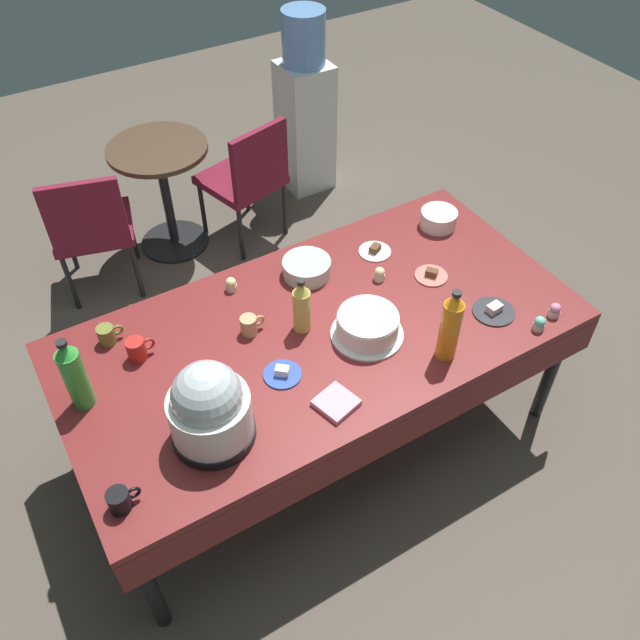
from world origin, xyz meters
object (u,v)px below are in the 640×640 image
at_px(frosted_layer_cake, 367,326).
at_px(soda_bottle_lime_soda, 74,375).
at_px(coffee_mug_red, 137,349).
at_px(glass_salad_bowl, 307,268).
at_px(cupcake_mint, 231,284).
at_px(coffee_mug_olive, 107,335).
at_px(dessert_plate_white, 375,251).
at_px(round_cafe_table, 163,179).
at_px(soda_bottle_orange_juice, 450,326).
at_px(potluck_table, 320,338).
at_px(cupcake_rose, 555,310).
at_px(cupcake_lemon, 379,274).
at_px(dessert_plate_coral, 431,275).
at_px(maroon_chair_left, 91,225).
at_px(maroon_chair_right, 248,175).
at_px(cupcake_vanilla, 539,324).
at_px(dessert_plate_cobalt, 282,373).
at_px(coffee_mug_black, 120,500).
at_px(ceramic_snack_bowl, 439,219).
at_px(coffee_mug_tan, 250,325).
at_px(slow_cooker, 209,408).
at_px(soda_bottle_ginger_ale, 302,307).
at_px(water_cooler, 305,109).

distance_m(frosted_layer_cake, soda_bottle_lime_soda, 1.16).
bearing_deg(coffee_mug_red, glass_salad_bowl, 6.31).
relative_size(cupcake_mint, coffee_mug_olive, 0.61).
bearing_deg(dessert_plate_white, round_cafe_table, 109.67).
bearing_deg(soda_bottle_orange_juice, potluck_table, 133.18).
distance_m(coffee_mug_olive, coffee_mug_red, 0.17).
bearing_deg(cupcake_rose, cupcake_lemon, 131.43).
height_order(dessert_plate_coral, cupcake_mint, cupcake_mint).
height_order(dessert_plate_coral, maroon_chair_left, maroon_chair_left).
bearing_deg(cupcake_lemon, cupcake_rose, -48.57).
bearing_deg(maroon_chair_left, soda_bottle_lime_soda, -105.64).
distance_m(cupcake_lemon, maroon_chair_right, 1.47).
xyz_separation_m(dessert_plate_white, cupcake_vanilla, (0.31, -0.78, 0.02)).
height_order(cupcake_lemon, round_cafe_table, cupcake_lemon).
bearing_deg(cupcake_vanilla, dessert_plate_cobalt, 162.47).
height_order(dessert_plate_white, dessert_plate_cobalt, dessert_plate_cobalt).
distance_m(glass_salad_bowl, coffee_mug_black, 1.33).
bearing_deg(coffee_mug_olive, cupcake_lemon, -12.20).
bearing_deg(coffee_mug_black, cupcake_vanilla, -3.32).
xyz_separation_m(ceramic_snack_bowl, cupcake_rose, (0.03, -0.77, -0.01)).
height_order(cupcake_vanilla, coffee_mug_tan, coffee_mug_tan).
bearing_deg(cupcake_vanilla, dessert_plate_coral, 110.10).
relative_size(slow_cooker, maroon_chair_right, 0.42).
bearing_deg(round_cafe_table, maroon_chair_left, -156.81).
bearing_deg(frosted_layer_cake, soda_bottle_ginger_ale, 140.14).
height_order(coffee_mug_black, maroon_chair_right, maroon_chair_right).
distance_m(potluck_table, frosted_layer_cake, 0.23).
distance_m(cupcake_rose, round_cafe_table, 2.46).
xyz_separation_m(frosted_layer_cake, maroon_chair_left, (-0.72, 1.71, -0.31)).
bearing_deg(coffee_mug_black, dessert_plate_white, 24.44).
relative_size(ceramic_snack_bowl, soda_bottle_lime_soda, 0.53).
relative_size(maroon_chair_left, round_cafe_table, 1.18).
distance_m(dessert_plate_cobalt, coffee_mug_tan, 0.28).
bearing_deg(cupcake_mint, coffee_mug_red, -160.81).
height_order(ceramic_snack_bowl, soda_bottle_ginger_ale, soda_bottle_ginger_ale).
bearing_deg(cupcake_lemon, maroon_chair_left, 123.68).
xyz_separation_m(ceramic_snack_bowl, water_cooler, (0.18, 1.65, -0.20)).
bearing_deg(slow_cooker, soda_bottle_ginger_ale, 29.44).
xyz_separation_m(slow_cooker, coffee_mug_tan, (0.35, 0.40, -0.12)).
relative_size(soda_bottle_ginger_ale, coffee_mug_red, 2.27).
bearing_deg(coffee_mug_olive, dessert_plate_cobalt, -44.90).
relative_size(cupcake_mint, soda_bottle_ginger_ale, 0.25).
bearing_deg(dessert_plate_cobalt, dessert_plate_coral, 10.92).
height_order(dessert_plate_cobalt, maroon_chair_left, maroon_chair_left).
relative_size(soda_bottle_orange_juice, coffee_mug_red, 2.92).
xyz_separation_m(potluck_table, coffee_mug_red, (-0.72, 0.24, 0.11)).
distance_m(potluck_table, ceramic_snack_bowl, 0.93).
height_order(dessert_plate_coral, soda_bottle_lime_soda, soda_bottle_lime_soda).
height_order(soda_bottle_ginger_ale, maroon_chair_left, soda_bottle_ginger_ale).
relative_size(soda_bottle_orange_juice, water_cooler, 0.28).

